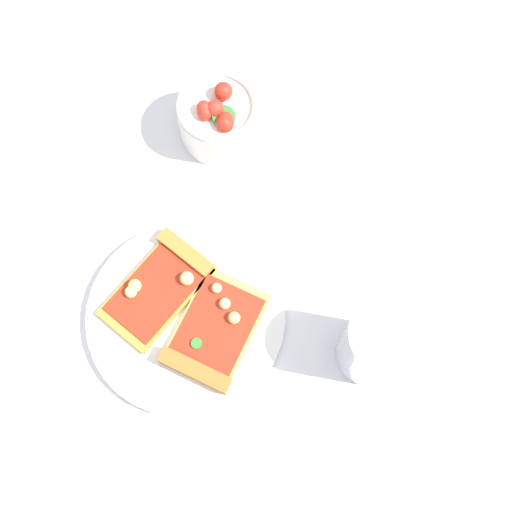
% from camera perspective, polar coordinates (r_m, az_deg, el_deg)
% --- Properties ---
extents(ground_plane, '(2.40, 2.40, 0.00)m').
position_cam_1_polar(ground_plane, '(0.90, -6.53, -1.49)').
color(ground_plane, silver).
rests_on(ground_plane, ground).
extents(plate, '(0.26, 0.26, 0.01)m').
position_cam_1_polar(plate, '(0.88, -5.89, -5.04)').
color(plate, white).
rests_on(plate, ground_plane).
extents(pizza_slice_near, '(0.11, 0.16, 0.02)m').
position_cam_1_polar(pizza_slice_near, '(0.88, -7.88, -2.35)').
color(pizza_slice_near, gold).
rests_on(pizza_slice_near, plate).
extents(pizza_slice_far, '(0.10, 0.14, 0.02)m').
position_cam_1_polar(pizza_slice_far, '(0.86, -3.67, -6.72)').
color(pizza_slice_far, '#E5B256').
rests_on(pizza_slice_far, plate).
extents(salad_bowl, '(0.11, 0.11, 0.09)m').
position_cam_1_polar(salad_bowl, '(0.95, -3.20, 11.54)').
color(salad_bowl, white).
rests_on(salad_bowl, ground_plane).
extents(soda_glass, '(0.08, 0.08, 0.13)m').
position_cam_1_polar(soda_glass, '(0.83, 9.95, -7.44)').
color(soda_glass, silver).
rests_on(soda_glass, ground_plane).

